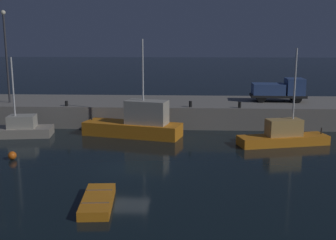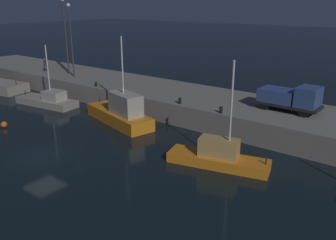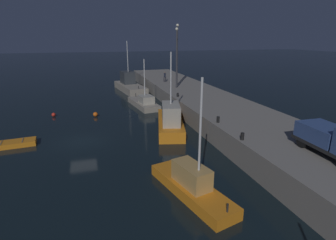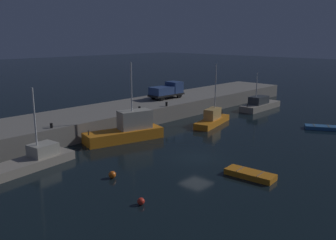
# 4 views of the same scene
# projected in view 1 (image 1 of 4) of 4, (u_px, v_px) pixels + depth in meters

# --- Properties ---
(ground_plane) EXTENTS (320.00, 320.00, 0.00)m
(ground_plane) POSITION_uv_depth(u_px,v_px,m) (129.00, 169.00, 26.47)
(ground_plane) COLOR black
(pier_quay) EXTENTS (74.77, 8.44, 2.03)m
(pier_quay) POSITION_uv_depth(u_px,v_px,m) (151.00, 111.00, 41.72)
(pier_quay) COLOR gray
(pier_quay) RESTS_ON ground
(fishing_boat_white) EXTENTS (7.32, 3.53, 7.47)m
(fishing_boat_white) POSITION_uv_depth(u_px,v_px,m) (283.00, 136.00, 32.34)
(fishing_boat_white) COLOR orange
(fishing_boat_white) RESTS_ON ground
(fishing_boat_orange) EXTENTS (8.68, 4.51, 8.14)m
(fishing_boat_orange) POSITION_uv_depth(u_px,v_px,m) (137.00, 124.00, 35.11)
(fishing_boat_orange) COLOR orange
(fishing_boat_orange) RESTS_ON ground
(fishing_boat_black) EXTENTS (7.67, 3.38, 6.67)m
(fishing_boat_black) POSITION_uv_depth(u_px,v_px,m) (11.00, 129.00, 35.17)
(fishing_boat_black) COLOR gray
(fishing_boat_black) RESTS_ON ground
(rowboat_white_mid) EXTENTS (1.81, 3.99, 0.50)m
(rowboat_white_mid) POSITION_uv_depth(u_px,v_px,m) (98.00, 201.00, 20.63)
(rowboat_white_mid) COLOR orange
(rowboat_white_mid) RESTS_ON ground
(mooring_buoy_mid) EXTENTS (0.58, 0.58, 0.58)m
(mooring_buoy_mid) POSITION_uv_depth(u_px,v_px,m) (12.00, 156.00, 28.42)
(mooring_buoy_mid) COLOR orange
(mooring_buoy_mid) RESTS_ON ground
(lamp_post_east) EXTENTS (0.44, 0.44, 8.76)m
(lamp_post_east) POSITION_uv_depth(u_px,v_px,m) (6.00, 50.00, 39.51)
(lamp_post_east) COLOR #38383D
(lamp_post_east) RESTS_ON pier_quay
(utility_truck) EXTENTS (5.38, 2.37, 2.31)m
(utility_truck) POSITION_uv_depth(u_px,v_px,m) (280.00, 90.00, 40.92)
(utility_truck) COLOR black
(utility_truck) RESTS_ON pier_quay
(bollard_west) EXTENTS (0.28, 0.28, 0.56)m
(bollard_west) POSITION_uv_depth(u_px,v_px,m) (240.00, 105.00, 37.29)
(bollard_west) COLOR black
(bollard_west) RESTS_ON pier_quay
(bollard_central) EXTENTS (0.28, 0.28, 0.55)m
(bollard_central) POSITION_uv_depth(u_px,v_px,m) (190.00, 104.00, 37.72)
(bollard_central) COLOR black
(bollard_central) RESTS_ON pier_quay
(bollard_east) EXTENTS (0.28, 0.28, 0.48)m
(bollard_east) POSITION_uv_depth(u_px,v_px,m) (67.00, 104.00, 38.30)
(bollard_east) COLOR black
(bollard_east) RESTS_ON pier_quay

